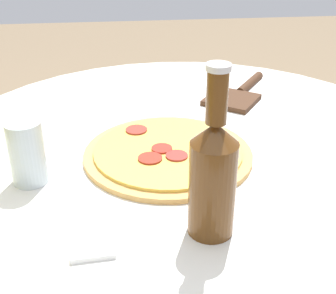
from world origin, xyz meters
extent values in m
cylinder|color=silver|center=(0.00, 0.00, 0.34)|extent=(0.10, 0.10, 0.64)
cylinder|color=silver|center=(0.00, 0.00, 0.67)|extent=(1.02, 1.02, 0.02)
cylinder|color=tan|center=(-0.05, 0.04, 0.69)|extent=(0.31, 0.31, 0.01)
cylinder|color=#E0BC4C|center=(-0.05, 0.04, 0.69)|extent=(0.28, 0.28, 0.01)
cylinder|color=maroon|center=(-0.09, 0.08, 0.70)|extent=(0.04, 0.04, 0.00)
cylinder|color=maroon|center=(0.03, 0.10, 0.70)|extent=(0.04, 0.04, 0.00)
cylinder|color=maroon|center=(-0.05, -0.04, 0.70)|extent=(0.03, 0.03, 0.00)
cylinder|color=maroon|center=(-0.08, 0.03, 0.70)|extent=(0.04, 0.04, 0.00)
cylinder|color=#A9281D|center=(-0.06, 0.05, 0.70)|extent=(0.04, 0.04, 0.00)
cylinder|color=maroon|center=(-0.12, -0.01, 0.70)|extent=(0.03, 0.03, 0.00)
cylinder|color=maroon|center=(-0.07, -0.07, 0.70)|extent=(0.03, 0.03, 0.00)
cylinder|color=#563314|center=(-0.28, 0.01, 0.75)|extent=(0.07, 0.07, 0.14)
cone|color=#563314|center=(-0.28, 0.01, 0.84)|extent=(0.07, 0.07, 0.03)
cylinder|color=#563314|center=(-0.28, 0.01, 0.89)|extent=(0.03, 0.03, 0.07)
cylinder|color=silver|center=(-0.28, 0.01, 0.93)|extent=(0.03, 0.03, 0.01)
cube|color=#422819|center=(0.19, -0.13, 0.69)|extent=(0.15, 0.15, 0.01)
cylinder|color=#422819|center=(0.29, -0.21, 0.69)|extent=(0.13, 0.10, 0.02)
cylinder|color=silver|center=(-0.11, 0.28, 0.74)|extent=(0.06, 0.06, 0.11)
cube|color=white|center=(-0.28, 0.18, 0.68)|extent=(0.11, 0.07, 0.01)
camera|label=1|loc=(-0.81, 0.13, 1.11)|focal=50.00mm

